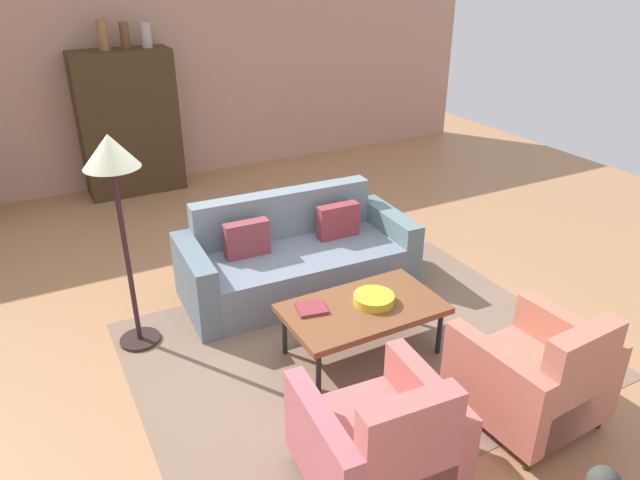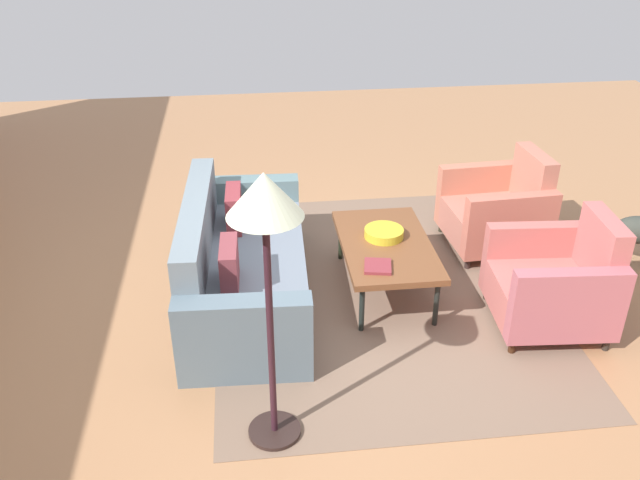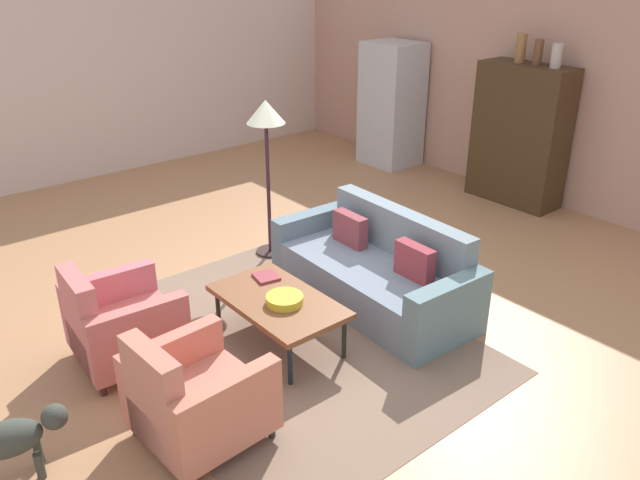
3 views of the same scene
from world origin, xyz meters
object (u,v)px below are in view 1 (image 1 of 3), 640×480
Objects in this scene: couch at (295,259)px; armchair_right at (537,380)px; armchair_left at (381,446)px; vase_small at (146,35)px; cabinet at (129,123)px; floor_lamp at (113,172)px; book_stack at (312,308)px; vase_tall at (103,35)px; vase_round at (125,35)px; coffee_table at (363,310)px; fruit_bowl at (374,299)px.

armchair_right reaches higher than couch.
vase_small is (0.21, 5.62, 1.60)m from armchair_left.
floor_lamp is (-0.76, -3.47, 0.54)m from cabinet.
book_stack is 1.73m from floor_lamp.
armchair_right is at bearing -53.40° from book_stack.
book_stack is 4.36m from cabinet.
armchair_right is at bearing -75.10° from vase_tall.
couch is 6.85× the size of vase_round.
armchair_left is 5.85m from vase_small.
couch is 3.68m from vase_small.
couch is at bearing 70.55° from book_stack.
cabinet is 6.20× the size of vase_small.
vase_tall is at bearing 80.09° from floor_lamp.
vase_tall is 1.13× the size of vase_round.
armchair_left is (-0.60, -1.17, -0.05)m from coffee_table.
vase_round reaches higher than armchair_left.
vase_small is (0.25, 0.00, -0.01)m from vase_round.
couch is at bearing 79.60° from armchair_left.
fruit_bowl reaches higher than book_stack.
coffee_table is at bearing -78.68° from vase_tall.
cabinet is (-0.14, 5.62, 0.56)m from armchair_left.
vase_small is (-0.39, 3.27, 1.66)m from couch.
vase_small reaches higher than coffee_table.
vase_small is (-1.00, 5.62, 1.60)m from armchair_right.
fruit_bowl is (0.10, 0.00, 0.07)m from coffee_table.
vase_tall is at bearing 102.50° from fruit_bowl.
vase_tall reaches higher than book_stack.
floor_lamp reaches higher than armchair_right.
vase_tall is at bearing 180.00° from vase_small.
vase_tall is (-1.50, 5.62, 1.63)m from armchair_right.
book_stack is (-0.46, 0.14, -0.02)m from fruit_bowl.
armchair_right is 3.03× the size of vase_small.
armchair_right is 2.81× the size of fruit_bowl.
armchair_right is 1.28m from fruit_bowl.
coffee_table is 1.31m from armchair_right.
vase_small is at bearing 96.74° from armchair_right.
coffee_table is 4.73m from vase_small.
floor_lamp is at bearing -107.69° from vase_small.
book_stack is 0.79× the size of vase_round.
armchair_right is at bearing -45.63° from floor_lamp.
vase_round reaches higher than book_stack.
coffee_table is 1.36× the size of armchair_right.
vase_round reaches higher than armchair_right.
floor_lamp is (-1.50, 0.98, 1.05)m from coffee_table.
cabinet is (-0.74, 3.27, 0.61)m from couch.
vase_round reaches higher than cabinet.
book_stack is at bearing -36.67° from floor_lamp.
book_stack is 0.85× the size of vase_small.
couch is 6.05× the size of vase_tall.
coffee_table is 0.70× the size of floor_lamp.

